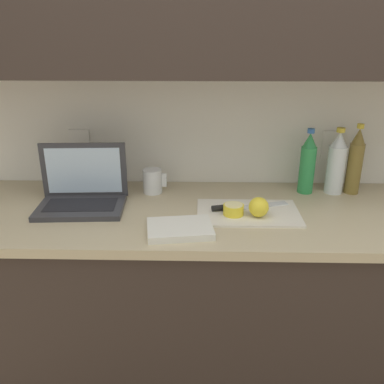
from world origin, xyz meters
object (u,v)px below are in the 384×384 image
(cutting_board, at_px, (248,213))
(knife, at_px, (237,207))
(lemon_half_cut, at_px, (233,209))
(lemon_whole_beside, at_px, (259,207))
(bottle_water_clear, at_px, (308,164))
(bottle_green_soda, at_px, (355,162))
(bottle_oil_tall, at_px, (336,164))
(measuring_cup, at_px, (153,181))
(laptop, at_px, (82,192))

(cutting_board, distance_m, knife, 0.05)
(lemon_half_cut, height_order, lemon_whole_beside, lemon_whole_beside)
(bottle_water_clear, bearing_deg, lemon_half_cut, -141.74)
(knife, bearing_deg, cutting_board, -49.51)
(lemon_half_cut, height_order, bottle_green_soda, bottle_green_soda)
(cutting_board, bearing_deg, knife, 146.64)
(cutting_board, height_order, bottle_green_soda, bottle_green_soda)
(knife, height_order, lemon_half_cut, lemon_half_cut)
(bottle_green_soda, relative_size, bottle_oil_tall, 1.06)
(knife, xyz_separation_m, lemon_whole_beside, (0.07, -0.07, 0.03))
(lemon_whole_beside, bearing_deg, lemon_half_cut, 171.18)
(lemon_whole_beside, bearing_deg, bottle_green_soda, 32.08)
(knife, height_order, measuring_cup, measuring_cup)
(lemon_half_cut, relative_size, lemon_whole_beside, 1.04)
(cutting_board, relative_size, measuring_cup, 3.74)
(bottle_green_soda, bearing_deg, cutting_board, -153.59)
(bottle_oil_tall, height_order, measuring_cup, bottle_oil_tall)
(lemon_whole_beside, relative_size, bottle_water_clear, 0.27)
(bottle_green_soda, bearing_deg, bottle_oil_tall, 180.00)
(cutting_board, xyz_separation_m, knife, (-0.04, 0.03, 0.01))
(lemon_whole_beside, bearing_deg, laptop, 171.39)
(lemon_whole_beside, relative_size, bottle_green_soda, 0.25)
(cutting_board, bearing_deg, lemon_whole_beside, -50.48)
(laptop, xyz_separation_m, bottle_oil_tall, (1.02, 0.17, 0.07))
(lemon_whole_beside, bearing_deg, bottle_oil_tall, 37.35)
(lemon_half_cut, distance_m, bottle_oil_tall, 0.52)
(bottle_green_soda, bearing_deg, lemon_half_cut, -153.86)
(laptop, bearing_deg, lemon_half_cut, -11.94)
(laptop, height_order, measuring_cup, laptop)
(measuring_cup, bearing_deg, knife, -27.94)
(knife, distance_m, bottle_green_soda, 0.55)
(laptop, height_order, lemon_half_cut, laptop)
(lemon_half_cut, relative_size, bottle_green_soda, 0.26)
(laptop, height_order, lemon_whole_beside, laptop)
(measuring_cup, bearing_deg, bottle_green_soda, 1.39)
(cutting_board, xyz_separation_m, lemon_whole_beside, (0.03, -0.04, 0.04))
(measuring_cup, bearing_deg, bottle_water_clear, 1.81)
(laptop, bearing_deg, bottle_oil_tall, 5.84)
(lemon_half_cut, xyz_separation_m, bottle_green_soda, (0.52, 0.25, 0.11))
(cutting_board, xyz_separation_m, lemon_half_cut, (-0.06, -0.03, 0.02))
(cutting_board, relative_size, bottle_green_soda, 1.30)
(knife, distance_m, lemon_half_cut, 0.06)
(measuring_cup, bearing_deg, laptop, -150.61)
(lemon_half_cut, bearing_deg, bottle_oil_tall, 29.94)
(bottle_oil_tall, bearing_deg, lemon_whole_beside, -142.65)
(bottle_green_soda, height_order, measuring_cup, bottle_green_soda)
(knife, distance_m, lemon_whole_beside, 0.10)
(bottle_water_clear, bearing_deg, measuring_cup, -178.19)
(lemon_half_cut, xyz_separation_m, bottle_water_clear, (0.32, 0.25, 0.10))
(laptop, relative_size, lemon_half_cut, 4.50)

